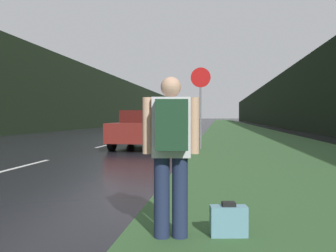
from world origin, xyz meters
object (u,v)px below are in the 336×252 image
at_px(stop_sign, 201,98).
at_px(suitcase, 229,221).
at_px(hitchhiker_with_backpack, 171,146).
at_px(car_passing_near, 145,129).
at_px(delivery_truck, 185,115).

bearing_deg(stop_sign, suitcase, -85.59).
bearing_deg(suitcase, hitchhiker_with_backpack, -174.05).
distance_m(suitcase, car_passing_near, 10.66).
relative_size(stop_sign, delivery_truck, 0.37).
bearing_deg(suitcase, delivery_truck, 86.77).
bearing_deg(car_passing_near, suitcase, 106.18).
height_order(hitchhiker_with_backpack, suitcase, hitchhiker_with_backpack).
bearing_deg(car_passing_near, hitchhiker_with_backpack, 103.05).
height_order(stop_sign, hitchhiker_with_backpack, stop_sign).
xyz_separation_m(stop_sign, car_passing_near, (-2.22, 0.51, -1.16)).
relative_size(stop_sign, hitchhiker_with_backpack, 1.90).
height_order(car_passing_near, delivery_truck, delivery_truck).
relative_size(stop_sign, car_passing_near, 0.69).
distance_m(hitchhiker_with_backpack, car_passing_near, 10.64).
distance_m(stop_sign, suitcase, 9.90).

